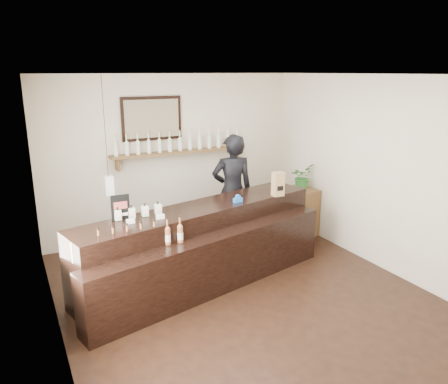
% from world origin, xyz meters
% --- Properties ---
extents(ground, '(5.00, 5.00, 0.00)m').
position_xyz_m(ground, '(0.00, 0.00, 0.00)').
color(ground, black).
rests_on(ground, ground).
extents(room_shell, '(5.00, 5.00, 5.00)m').
position_xyz_m(room_shell, '(0.00, 0.00, 1.70)').
color(room_shell, beige).
rests_on(room_shell, ground).
extents(back_wall_decor, '(2.66, 0.96, 1.69)m').
position_xyz_m(back_wall_decor, '(-0.14, 2.37, 1.75)').
color(back_wall_decor, brown).
rests_on(back_wall_decor, ground).
extents(counter, '(3.76, 1.84, 1.21)m').
position_xyz_m(counter, '(-0.27, 0.56, 0.49)').
color(counter, black).
rests_on(counter, ground).
extents(promo_sign, '(0.23, 0.03, 0.32)m').
position_xyz_m(promo_sign, '(-1.37, 0.66, 1.20)').
color(promo_sign, black).
rests_on(promo_sign, counter).
extents(paper_bag, '(0.17, 0.13, 0.36)m').
position_xyz_m(paper_bag, '(0.99, 0.68, 1.22)').
color(paper_bag, '#A4854F').
rests_on(paper_bag, counter).
extents(tape_dispenser, '(0.14, 0.06, 0.11)m').
position_xyz_m(tape_dispenser, '(0.30, 0.66, 1.08)').
color(tape_dispenser, blue).
rests_on(tape_dispenser, counter).
extents(side_cabinet, '(0.48, 0.62, 0.84)m').
position_xyz_m(side_cabinet, '(2.00, 1.45, 0.42)').
color(side_cabinet, brown).
rests_on(side_cabinet, ground).
extents(potted_plant, '(0.51, 0.49, 0.43)m').
position_xyz_m(potted_plant, '(2.00, 1.45, 1.06)').
color(potted_plant, '#2F712D').
rests_on(potted_plant, side_cabinet).
extents(shopkeeper, '(0.86, 0.66, 2.12)m').
position_xyz_m(shopkeeper, '(0.68, 1.55, 1.06)').
color(shopkeeper, black).
rests_on(shopkeeper, ground).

